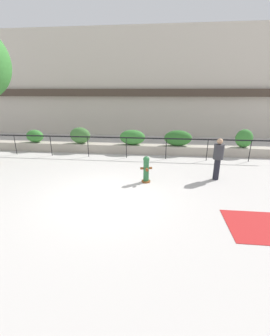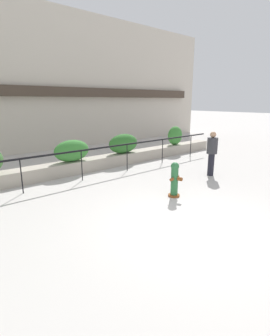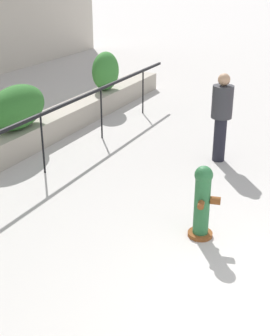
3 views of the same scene
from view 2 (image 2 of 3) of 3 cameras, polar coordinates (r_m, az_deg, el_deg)
ground_plane at (r=6.41m, az=11.63°, el=-12.45°), size 120.00×120.00×0.00m
building_facade at (r=16.10m, az=-25.37°, el=17.13°), size 30.00×1.36×8.00m
planter_wall_low at (r=10.79m, az=-14.32°, el=-0.03°), size 18.00×0.70×0.50m
fence_railing_segment at (r=9.67m, az=-11.64°, el=3.14°), size 15.00×0.05×1.15m
hedge_bush_2 at (r=10.73m, az=-13.60°, el=3.67°), size 1.49×0.70×0.86m
hedge_bush_3 at (r=12.14m, az=-2.54°, el=5.33°), size 1.57×0.70×0.89m
hedge_bush_4 at (r=14.63m, az=8.70°, el=6.99°), size 0.94×0.62×1.01m
fire_hydrant at (r=8.05m, az=8.62°, el=-2.42°), size 0.48×0.47×1.08m
pedestrian at (r=10.56m, az=16.40°, el=3.62°), size 0.50×0.50×1.73m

